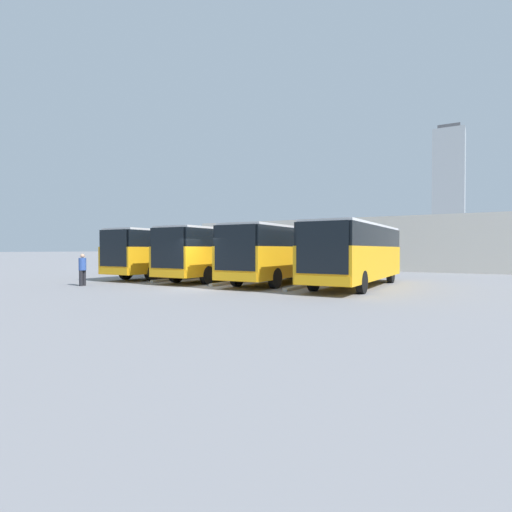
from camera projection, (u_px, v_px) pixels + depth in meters
ground_plane at (200, 288)px, 19.99m from camera, size 600.00×600.00×0.00m
bus_0 at (356, 252)px, 20.84m from camera, size 2.59×10.59×3.23m
curb_divider_0 at (306, 286)px, 20.59m from camera, size 0.26×5.09×0.15m
bus_1 at (283, 252)px, 23.24m from camera, size 2.59×10.59×3.23m
curb_divider_1 at (237, 282)px, 22.99m from camera, size 0.26×5.09×0.15m
bus_2 at (223, 252)px, 25.62m from camera, size 2.59×10.59×3.23m
curb_divider_2 at (180, 279)px, 25.37m from camera, size 0.26×5.09×0.15m
bus_3 at (173, 251)px, 27.99m from camera, size 2.59×10.59×3.23m
pedestrian at (82, 269)px, 21.30m from camera, size 0.42×0.42×1.72m
station_building at (353, 245)px, 43.87m from camera, size 30.71×16.97×4.88m
office_tower at (449, 191)px, 224.67m from camera, size 16.18×16.18×71.07m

